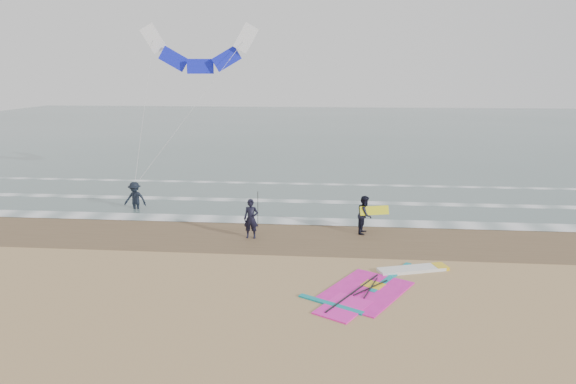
# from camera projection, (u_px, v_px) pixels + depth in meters

# --- Properties ---
(ground) EXTENTS (120.00, 120.00, 0.00)m
(ground) POSITION_uv_depth(u_px,v_px,m) (332.00, 296.00, 16.38)
(ground) COLOR tan
(ground) RESTS_ON ground
(sea_water) EXTENTS (120.00, 80.00, 0.02)m
(sea_water) POSITION_uv_depth(u_px,v_px,m) (335.00, 130.00, 62.90)
(sea_water) COLOR #47605E
(sea_water) RESTS_ON ground
(wet_sand_band) EXTENTS (120.00, 5.00, 0.01)m
(wet_sand_band) POSITION_uv_depth(u_px,v_px,m) (333.00, 237.00, 22.19)
(wet_sand_band) COLOR brown
(wet_sand_band) RESTS_ON ground
(foam_waterline) EXTENTS (120.00, 9.15, 0.02)m
(foam_waterline) POSITION_uv_depth(u_px,v_px,m) (334.00, 209.00, 26.49)
(foam_waterline) COLOR white
(foam_waterline) RESTS_ON ground
(windsurf_rig) EXTENTS (5.27, 4.99, 0.13)m
(windsurf_rig) POSITION_uv_depth(u_px,v_px,m) (380.00, 285.00, 17.12)
(windsurf_rig) COLOR white
(windsurf_rig) RESTS_ON ground
(person_standing) EXTENTS (0.65, 0.44, 1.71)m
(person_standing) POSITION_uv_depth(u_px,v_px,m) (251.00, 219.00, 21.88)
(person_standing) COLOR black
(person_standing) RESTS_ON ground
(person_walking) EXTENTS (0.82, 0.95, 1.69)m
(person_walking) POSITION_uv_depth(u_px,v_px,m) (365.00, 215.00, 22.56)
(person_walking) COLOR black
(person_walking) RESTS_ON ground
(person_wading) EXTENTS (1.20, 0.73, 1.81)m
(person_wading) POSITION_uv_depth(u_px,v_px,m) (135.00, 193.00, 26.41)
(person_wading) COLOR black
(person_wading) RESTS_ON ground
(held_pole) EXTENTS (0.17, 0.86, 1.82)m
(held_pole) POSITION_uv_depth(u_px,v_px,m) (258.00, 210.00, 21.76)
(held_pole) COLOR black
(held_pole) RESTS_ON ground
(carried_kiteboard) EXTENTS (1.30, 0.51, 0.39)m
(carried_kiteboard) POSITION_uv_depth(u_px,v_px,m) (374.00, 210.00, 22.38)
(carried_kiteboard) COLOR yellow
(carried_kiteboard) RESTS_ON ground
(surf_kite) EXTENTS (6.76, 4.87, 8.44)m
(surf_kite) POSITION_uv_depth(u_px,v_px,m) (199.00, 53.00, 28.99)
(surf_kite) COLOR white
(surf_kite) RESTS_ON ground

